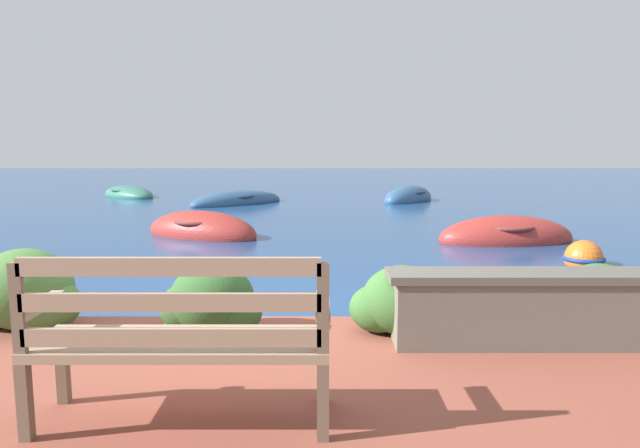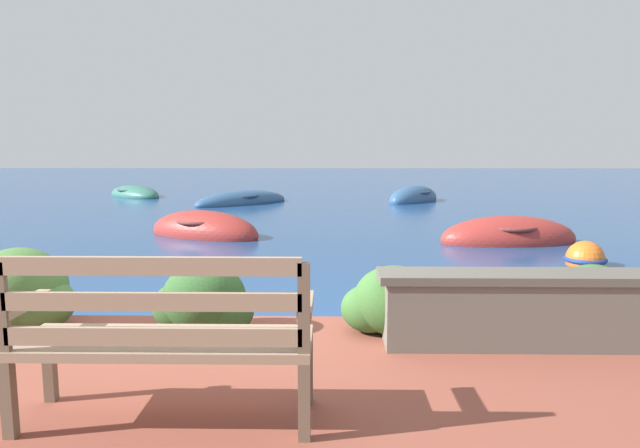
{
  "view_description": "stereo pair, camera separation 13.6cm",
  "coord_description": "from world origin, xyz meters",
  "px_view_note": "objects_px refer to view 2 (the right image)",
  "views": [
    {
      "loc": [
        0.82,
        -4.75,
        1.67
      ],
      "look_at": [
        0.8,
        4.91,
        0.36
      ],
      "focal_mm": 32.0,
      "sensor_mm": 36.0,
      "label": 1
    },
    {
      "loc": [
        0.96,
        -4.75,
        1.67
      ],
      "look_at": [
        0.8,
        4.91,
        0.36
      ],
      "focal_mm": 32.0,
      "sensor_mm": 36.0,
      "label": 2
    }
  ],
  "objects_px": {
    "rowboat_mid": "(204,232)",
    "rowboat_far": "(242,202)",
    "park_bench": "(163,335)",
    "rowboat_outer": "(414,199)",
    "mooring_buoy": "(585,259)",
    "rowboat_distant": "(135,195)",
    "rowboat_nearest": "(508,239)"
  },
  "relations": [
    {
      "from": "rowboat_mid",
      "to": "rowboat_far",
      "type": "distance_m",
      "value": 6.07
    },
    {
      "from": "park_bench",
      "to": "rowboat_far",
      "type": "xyz_separation_m",
      "value": [
        -1.71,
        13.84,
        -0.65
      ]
    },
    {
      "from": "rowboat_outer",
      "to": "mooring_buoy",
      "type": "height_order",
      "value": "rowboat_outer"
    },
    {
      "from": "park_bench",
      "to": "rowboat_distant",
      "type": "relative_size",
      "value": 0.57
    },
    {
      "from": "mooring_buoy",
      "to": "rowboat_far",
      "type": "bearing_deg",
      "value": 125.37
    },
    {
      "from": "rowboat_nearest",
      "to": "rowboat_outer",
      "type": "relative_size",
      "value": 1.01
    },
    {
      "from": "rowboat_mid",
      "to": "mooring_buoy",
      "type": "xyz_separation_m",
      "value": [
        5.98,
        -2.64,
        0.02
      ]
    },
    {
      "from": "mooring_buoy",
      "to": "park_bench",
      "type": "bearing_deg",
      "value": -131.1
    },
    {
      "from": "rowboat_mid",
      "to": "mooring_buoy",
      "type": "height_order",
      "value": "rowboat_mid"
    },
    {
      "from": "rowboat_outer",
      "to": "rowboat_mid",
      "type": "bearing_deg",
      "value": 1.5
    },
    {
      "from": "park_bench",
      "to": "rowboat_nearest",
      "type": "relative_size",
      "value": 0.62
    },
    {
      "from": "park_bench",
      "to": "rowboat_far",
      "type": "relative_size",
      "value": 0.52
    },
    {
      "from": "rowboat_nearest",
      "to": "mooring_buoy",
      "type": "height_order",
      "value": "rowboat_nearest"
    },
    {
      "from": "rowboat_mid",
      "to": "rowboat_distant",
      "type": "bearing_deg",
      "value": -35.98
    },
    {
      "from": "rowboat_outer",
      "to": "rowboat_distant",
      "type": "relative_size",
      "value": 0.92
    },
    {
      "from": "rowboat_mid",
      "to": "rowboat_outer",
      "type": "height_order",
      "value": "rowboat_outer"
    },
    {
      "from": "rowboat_far",
      "to": "rowboat_outer",
      "type": "xyz_separation_m",
      "value": [
        5.16,
        0.82,
        0.01
      ]
    },
    {
      "from": "rowboat_outer",
      "to": "rowboat_distant",
      "type": "xyz_separation_m",
      "value": [
        -9.19,
        1.69,
        -0.01
      ]
    },
    {
      "from": "rowboat_far",
      "to": "park_bench",
      "type": "bearing_deg",
      "value": -127.97
    },
    {
      "from": "rowboat_outer",
      "to": "mooring_buoy",
      "type": "relative_size",
      "value": 4.27
    },
    {
      "from": "park_bench",
      "to": "rowboat_mid",
      "type": "relative_size",
      "value": 0.6
    },
    {
      "from": "rowboat_nearest",
      "to": "rowboat_distant",
      "type": "relative_size",
      "value": 0.93
    },
    {
      "from": "rowboat_far",
      "to": "rowboat_distant",
      "type": "distance_m",
      "value": 4.75
    },
    {
      "from": "park_bench",
      "to": "rowboat_outer",
      "type": "xyz_separation_m",
      "value": [
        3.45,
        14.66,
        -0.63
      ]
    },
    {
      "from": "park_bench",
      "to": "mooring_buoy",
      "type": "bearing_deg",
      "value": 45.57
    },
    {
      "from": "rowboat_far",
      "to": "mooring_buoy",
      "type": "height_order",
      "value": "rowboat_far"
    },
    {
      "from": "rowboat_distant",
      "to": "rowboat_nearest",
      "type": "bearing_deg",
      "value": -178.1
    },
    {
      "from": "rowboat_outer",
      "to": "mooring_buoy",
      "type": "xyz_separation_m",
      "value": [
        1.02,
        -9.53,
        0.02
      ]
    },
    {
      "from": "rowboat_nearest",
      "to": "mooring_buoy",
      "type": "bearing_deg",
      "value": 98.11
    },
    {
      "from": "rowboat_distant",
      "to": "mooring_buoy",
      "type": "distance_m",
      "value": 15.17
    },
    {
      "from": "rowboat_nearest",
      "to": "rowboat_far",
      "type": "bearing_deg",
      "value": -55.32
    },
    {
      "from": "rowboat_far",
      "to": "rowboat_nearest",
      "type": "bearing_deg",
      "value": -94.82
    }
  ]
}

